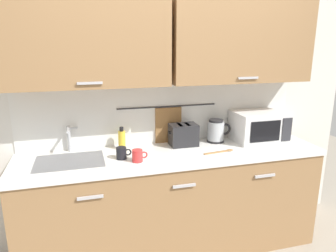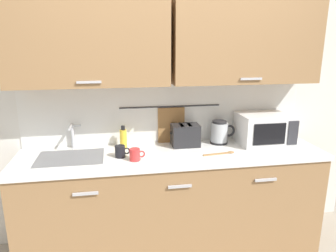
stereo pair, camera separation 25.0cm
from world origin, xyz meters
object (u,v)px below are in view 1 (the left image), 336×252
mug_by_kettle (122,153)px  electric_kettle (216,131)px  mug_near_sink (138,156)px  microwave (259,126)px  toaster (183,135)px  wooden_spoon (222,151)px  dish_soap_bottle (122,140)px

mug_by_kettle → electric_kettle: bearing=13.5°
electric_kettle → mug_near_sink: 0.84m
mug_near_sink → mug_by_kettle: size_ratio=1.00×
microwave → mug_near_sink: microwave is taller
microwave → electric_kettle: microwave is taller
mug_near_sink → toaster: bearing=32.0°
wooden_spoon → mug_near_sink: bearing=-177.9°
microwave → dish_soap_bottle: bearing=176.3°
toaster → dish_soap_bottle: bearing=176.4°
dish_soap_bottle → mug_near_sink: (0.08, -0.32, -0.04)m
mug_near_sink → wooden_spoon: 0.72m
dish_soap_bottle → toaster: 0.54m
microwave → dish_soap_bottle: 1.25m
mug_near_sink → mug_by_kettle: bearing=139.7°
mug_near_sink → mug_by_kettle: (-0.11, 0.09, 0.00)m
mug_near_sink → toaster: toaster is taller
microwave → dish_soap_bottle: (-1.25, 0.08, -0.05)m
electric_kettle → wooden_spoon: (-0.06, -0.28, -0.10)m
dish_soap_bottle → mug_near_sink: size_ratio=1.63×
microwave → mug_by_kettle: (-1.28, -0.15, -0.09)m
microwave → wooden_spoon: microwave is taller
toaster → mug_near_sink: bearing=-148.0°
electric_kettle → dish_soap_bottle: bearing=179.0°
electric_kettle → wooden_spoon: size_ratio=0.82×
microwave → toaster: size_ratio=1.80×
mug_by_kettle → toaster: bearing=18.8°
dish_soap_bottle → electric_kettle: bearing=-1.0°
electric_kettle → mug_by_kettle: bearing=-166.5°
microwave → electric_kettle: bearing=170.4°
dish_soap_bottle → wooden_spoon: bearing=-20.4°
dish_soap_bottle → wooden_spoon: dish_soap_bottle is taller
microwave → wooden_spoon: 0.52m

